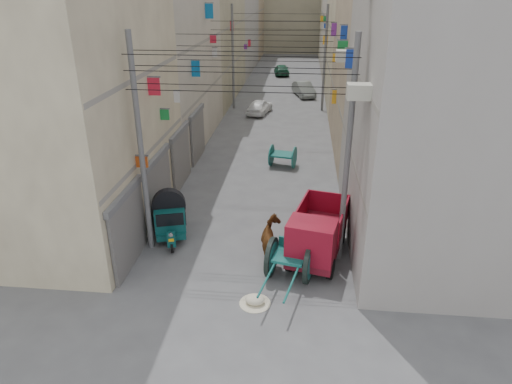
# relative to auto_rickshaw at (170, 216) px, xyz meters

# --- Properties ---
(ground) EXTENTS (140.00, 140.00, 0.00)m
(ground) POSITION_rel_auto_rickshaw_xyz_m (3.02, -6.80, -0.94)
(ground) COLOR #494A4C
(ground) RESTS_ON ground
(building_row_left) EXTENTS (8.00, 62.00, 14.00)m
(building_row_left) POSITION_rel_auto_rickshaw_xyz_m (-4.98, 27.33, 5.52)
(building_row_left) COLOR beige
(building_row_left) RESTS_ON ground
(building_row_right) EXTENTS (8.00, 62.00, 14.00)m
(building_row_right) POSITION_rel_auto_rickshaw_xyz_m (11.01, 27.33, 5.52)
(building_row_right) COLOR gray
(building_row_right) RESTS_ON ground
(end_cap_building) EXTENTS (22.00, 10.00, 13.00)m
(end_cap_building) POSITION_rel_auto_rickshaw_xyz_m (3.02, 59.20, 5.56)
(end_cap_building) COLOR tan
(end_cap_building) RESTS_ON ground
(shutters_left) EXTENTS (0.18, 14.40, 2.88)m
(shutters_left) POSITION_rel_auto_rickshaw_xyz_m (-0.90, 3.58, 0.55)
(shutters_left) COLOR #454549
(shutters_left) RESTS_ON ground
(signboards) EXTENTS (8.22, 40.52, 5.67)m
(signboards) POSITION_rel_auto_rickshaw_xyz_m (3.01, 14.86, 2.49)
(signboards) COLOR #16359E
(signboards) RESTS_ON ground
(ac_units) EXTENTS (0.70, 6.55, 3.35)m
(ac_units) POSITION_rel_auto_rickshaw_xyz_m (6.67, 0.87, 6.49)
(ac_units) COLOR #AFAD9D
(ac_units) RESTS_ON ground
(utility_poles) EXTENTS (7.40, 22.20, 8.00)m
(utility_poles) POSITION_rel_auto_rickshaw_xyz_m (3.02, 10.20, 3.06)
(utility_poles) COLOR #57575A
(utility_poles) RESTS_ON ground
(overhead_cables) EXTENTS (7.40, 22.52, 1.12)m
(overhead_cables) POSITION_rel_auto_rickshaw_xyz_m (3.02, 7.60, 5.83)
(overhead_cables) COLOR black
(overhead_cables) RESTS_ON ground
(auto_rickshaw) EXTENTS (1.71, 2.36, 1.60)m
(auto_rickshaw) POSITION_rel_auto_rickshaw_xyz_m (0.00, 0.00, 0.00)
(auto_rickshaw) COLOR black
(auto_rickshaw) RESTS_ON ground
(tonga_cart) EXTENTS (1.78, 3.30, 1.41)m
(tonga_cart) POSITION_rel_auto_rickshaw_xyz_m (4.82, -2.31, -0.21)
(tonga_cart) COLOR black
(tonga_cart) RESTS_ON ground
(mini_truck) EXTENTS (2.42, 3.96, 2.07)m
(mini_truck) POSITION_rel_auto_rickshaw_xyz_m (5.70, -1.24, 0.05)
(mini_truck) COLOR black
(mini_truck) RESTS_ON ground
(second_cart) EXTENTS (1.58, 1.45, 1.21)m
(second_cart) POSITION_rel_auto_rickshaw_xyz_m (4.07, 8.30, -0.29)
(second_cart) COLOR #13544E
(second_cart) RESTS_ON ground
(feed_sack) EXTENTS (0.62, 0.50, 0.31)m
(feed_sack) POSITION_rel_auto_rickshaw_xyz_m (3.78, -3.84, -0.79)
(feed_sack) COLOR beige
(feed_sack) RESTS_ON ground
(horse) EXTENTS (1.12, 1.91, 1.51)m
(horse) POSITION_rel_auto_rickshaw_xyz_m (4.14, -1.21, -0.18)
(horse) COLOR brown
(horse) RESTS_ON ground
(distant_car_white) EXTENTS (2.05, 3.60, 1.15)m
(distant_car_white) POSITION_rel_auto_rickshaw_xyz_m (1.70, 19.66, -0.36)
(distant_car_white) COLOR white
(distant_car_white) RESTS_ON ground
(distant_car_grey) EXTENTS (2.35, 4.03, 1.25)m
(distant_car_grey) POSITION_rel_auto_rickshaw_xyz_m (5.10, 26.28, -0.31)
(distant_car_grey) COLOR slate
(distant_car_grey) RESTS_ON ground
(distant_car_green) EXTENTS (2.00, 4.00, 1.11)m
(distant_car_green) POSITION_rel_auto_rickshaw_xyz_m (2.54, 36.90, -0.38)
(distant_car_green) COLOR #1C5339
(distant_car_green) RESTS_ON ground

